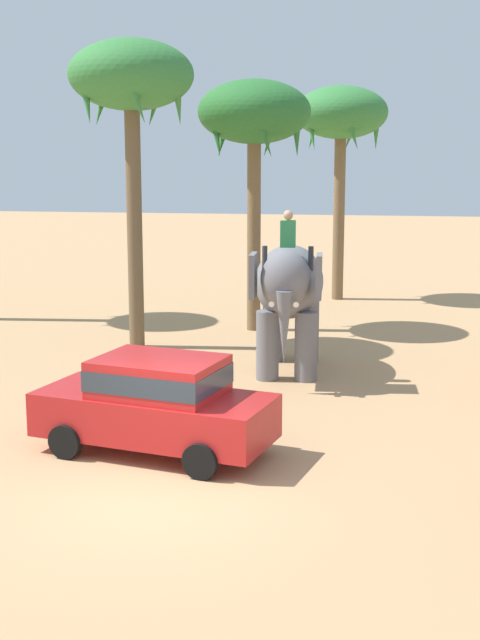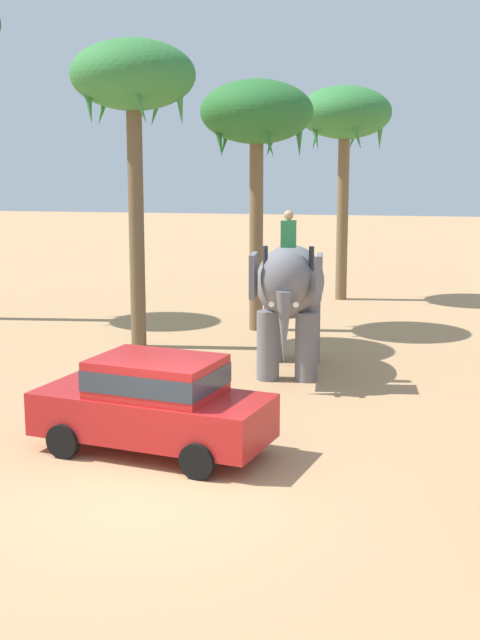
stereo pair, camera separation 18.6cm
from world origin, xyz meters
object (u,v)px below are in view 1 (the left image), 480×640
(car_sedan_foreground, at_px, (156,401))
(elephant_with_mahout, at_px, (289,290))
(palm_tree_behind_elephant, at_px, (341,118))
(palm_tree_left_of_road, at_px, (254,118))
(palm_tree_far_back, at_px, (131,84))

(car_sedan_foreground, distance_m, elephant_with_mahout, 6.30)
(car_sedan_foreground, distance_m, palm_tree_behind_elephant, 17.72)
(palm_tree_behind_elephant, bearing_deg, palm_tree_left_of_road, -110.14)
(car_sedan_foreground, bearing_deg, palm_tree_far_back, 108.08)
(palm_tree_left_of_road, xyz_separation_m, palm_tree_far_back, (-2.76, -2.79, 0.77))
(palm_tree_left_of_road, bearing_deg, elephant_with_mahout, -72.54)
(palm_tree_behind_elephant, relative_size, palm_tree_far_back, 0.92)
(car_sedan_foreground, distance_m, palm_tree_left_of_road, 12.06)
(palm_tree_behind_elephant, height_order, palm_tree_left_of_road, palm_tree_behind_elephant)
(car_sedan_foreground, distance_m, palm_tree_far_back, 10.39)
(car_sedan_foreground, xyz_separation_m, palm_tree_behind_elephant, (2.25, 16.75, 5.35))
(palm_tree_behind_elephant, xyz_separation_m, palm_tree_far_back, (-4.90, -8.63, 0.58))
(palm_tree_left_of_road, relative_size, palm_tree_far_back, 0.90)
(car_sedan_foreground, height_order, palm_tree_far_back, palm_tree_far_back)
(elephant_with_mahout, bearing_deg, palm_tree_behind_elephant, 86.83)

